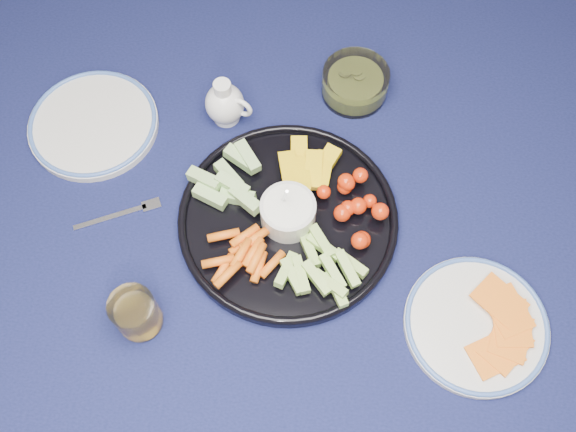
# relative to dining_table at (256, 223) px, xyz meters

# --- Properties ---
(dining_table) EXTENTS (1.67, 1.07, 0.75)m
(dining_table) POSITION_rel_dining_table_xyz_m (0.00, 0.00, 0.00)
(dining_table) COLOR #4C3119
(dining_table) RESTS_ON ground
(crudite_platter) EXTENTS (0.35, 0.35, 0.11)m
(crudite_platter) POSITION_rel_dining_table_xyz_m (0.06, -0.04, 0.11)
(crudite_platter) COLOR black
(crudite_platter) RESTS_ON dining_table
(creamer_pitcher) EXTENTS (0.09, 0.07, 0.09)m
(creamer_pitcher) POSITION_rel_dining_table_xyz_m (-0.07, 0.16, 0.13)
(creamer_pitcher) COLOR white
(creamer_pitcher) RESTS_ON dining_table
(pickle_bowl) EXTENTS (0.12, 0.12, 0.05)m
(pickle_bowl) POSITION_rel_dining_table_xyz_m (0.15, 0.24, 0.11)
(pickle_bowl) COLOR white
(pickle_bowl) RESTS_ON dining_table
(cheese_plate) EXTENTS (0.22, 0.22, 0.03)m
(cheese_plate) POSITION_rel_dining_table_xyz_m (0.36, -0.18, 0.10)
(cheese_plate) COLOR silver
(cheese_plate) RESTS_ON dining_table
(juice_tumbler) EXTENTS (0.07, 0.07, 0.08)m
(juice_tumbler) POSITION_rel_dining_table_xyz_m (-0.14, -0.22, 0.12)
(juice_tumbler) COLOR white
(juice_tumbler) RESTS_ON dining_table
(fork_left) EXTENTS (0.14, 0.07, 0.00)m
(fork_left) POSITION_rel_dining_table_xyz_m (-0.21, -0.05, 0.09)
(fork_left) COLOR silver
(fork_left) RESTS_ON dining_table
(fork_right) EXTENTS (0.18, 0.06, 0.00)m
(fork_right) POSITION_rel_dining_table_xyz_m (0.36, -0.18, 0.09)
(fork_right) COLOR silver
(fork_right) RESTS_ON dining_table
(side_plate_extra) EXTENTS (0.22, 0.22, 0.02)m
(side_plate_extra) POSITION_rel_dining_table_xyz_m (-0.30, 0.11, 0.10)
(side_plate_extra) COLOR silver
(side_plate_extra) RESTS_ON dining_table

